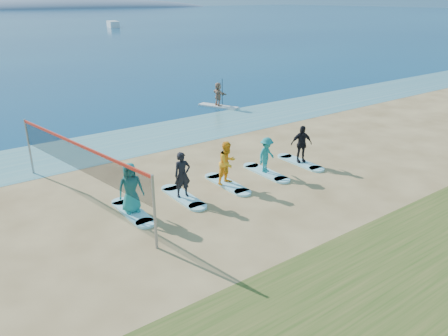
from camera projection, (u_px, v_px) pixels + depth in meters
ground at (264, 209)px, 16.35m from camera, size 600.00×600.00×0.00m
shallow_water at (139, 140)px, 24.22m from camera, size 600.00×600.00×0.00m
island_ridge at (76, 8)px, 293.58m from camera, size 220.00×56.00×18.00m
volleyball_net at (78, 157)px, 16.03m from camera, size 1.58×8.97×2.50m
paddleboard at (218, 106)px, 31.31m from camera, size 1.88×3.02×0.12m
paddleboarder at (218, 94)px, 30.98m from camera, size 0.57×1.55×1.65m
boat_offshore_b at (113, 27)px, 111.60m from camera, size 3.58×6.71×1.54m
surfboard_0 at (133, 212)px, 15.99m from camera, size 0.70×2.20×0.09m
student_0 at (131, 188)px, 15.63m from camera, size 0.98×0.71×1.87m
surfboard_1 at (183, 197)px, 17.19m from camera, size 0.70×2.20×0.09m
student_1 at (182, 175)px, 16.84m from camera, size 0.73×0.54×1.81m
surfboard_2 at (227, 184)px, 18.38m from camera, size 0.70×2.20×0.09m
student_2 at (227, 163)px, 18.03m from camera, size 1.01×0.86×1.83m
surfboard_3 at (266, 173)px, 19.57m from camera, size 0.70×2.20×0.09m
student_3 at (267, 155)px, 19.26m from camera, size 1.15×0.84×1.60m
surfboard_4 at (300, 162)px, 20.77m from camera, size 0.70×2.20×0.09m
student_4 at (301, 144)px, 20.43m from camera, size 1.12×0.82×1.77m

